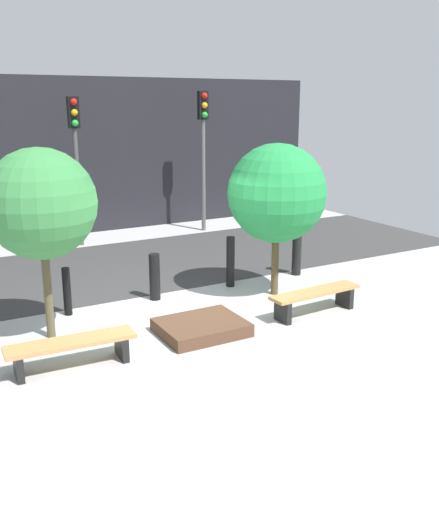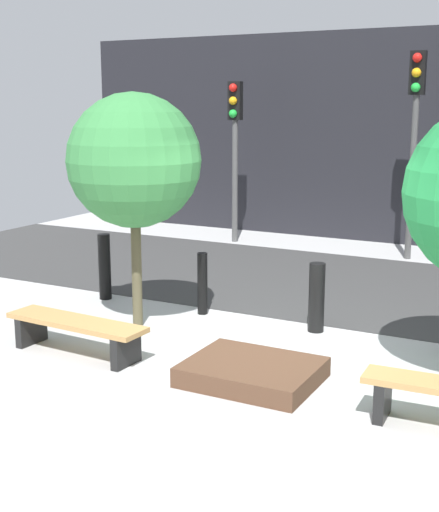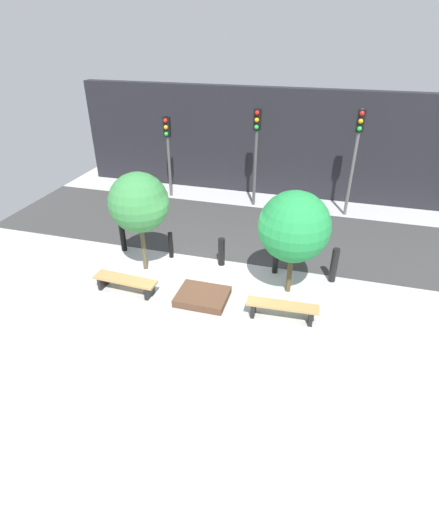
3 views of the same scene
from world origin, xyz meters
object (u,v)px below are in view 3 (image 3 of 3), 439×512
tree_behind_right_bench (294,227)px  traffic_light_mid_west (256,141)px  bollard_far_right (334,265)px  planter_bed (202,297)px  bollard_center (221,252)px  bench_right (282,308)px  bollard_far_left (123,237)px  bollard_right (276,257)px  tree_behind_left_bench (139,203)px  bollard_left (171,245)px  traffic_light_mid_east (356,145)px  traffic_light_west (168,143)px  bench_left (126,282)px

tree_behind_right_bench → traffic_light_mid_west: 6.28m
bollard_far_right → traffic_light_mid_west: traffic_light_mid_west is taller
planter_bed → tree_behind_right_bench: bearing=26.0°
bollard_center → bollard_far_right: (3.38, 0.00, 0.08)m
bench_right → planter_bed: 2.22m
bollard_far_left → bollard_right: bearing=0.0°
tree_behind_left_bench → bollard_left: tree_behind_left_bench is taller
bench_right → traffic_light_mid_east: traffic_light_mid_east is taller
tree_behind_left_bench → tree_behind_right_bench: (4.40, -0.00, -0.17)m
bollard_left → bollard_right: (3.38, 0.00, 0.09)m
bollard_left → traffic_light_mid_east: 7.69m
bench_right → tree_behind_right_bench: 2.12m
bollard_far_left → bollard_left: bearing=0.0°
tree_behind_left_bench → tree_behind_right_bench: bearing=-0.0°
bollard_far_right → traffic_light_mid_west: 6.38m
tree_behind_right_bench → traffic_light_west: 8.31m
traffic_light_west → traffic_light_mid_west: 3.71m
bollard_far_left → bollard_right: size_ratio=0.95×
tree_behind_right_bench → bollard_right: tree_behind_right_bench is taller
traffic_light_mid_east → bench_right: bearing=-101.9°
tree_behind_left_bench → traffic_light_mid_west: traffic_light_mid_west is taller
bollard_far_right → traffic_light_mid_west: bearing=124.1°
bollard_center → bollard_far_right: bearing=0.0°
bench_left → bench_right: (4.40, 0.00, 0.01)m
bench_left → bollard_far_right: (5.58, 2.14, 0.23)m
bollard_far_right → traffic_light_west: 8.84m
bollard_left → traffic_light_mid_east: (5.38, 4.99, 2.31)m
planter_bed → traffic_light_mid_east: bearing=61.9°
bench_left → bollard_left: bearing=79.6°
bollard_right → bollard_center: bearing=180.0°
planter_bed → tree_behind_left_bench: tree_behind_left_bench is taller
planter_bed → tree_behind_left_bench: 3.21m
bollard_right → traffic_light_west: bearing=137.2°
planter_bed → bollard_far_left: size_ratio=1.37×
tree_behind_right_bench → bollard_left: size_ratio=3.39×
traffic_light_west → traffic_light_mid_east: traffic_light_mid_east is taller
bench_right → bollard_far_right: (1.18, 2.14, 0.21)m
tree_behind_left_bench → planter_bed: bearing=-26.0°
bench_right → bollard_far_right: bearing=58.2°
bollard_left → bench_left: bearing=-103.4°
bollard_left → bollard_far_right: 5.07m
bollard_far_right → bollard_far_left: bearing=180.0°
bench_left → bollard_right: 4.44m
tree_behind_left_bench → traffic_light_mid_east: 8.32m
bollard_center → traffic_light_mid_west: size_ratio=0.24×
planter_bed → traffic_light_mid_west: traffic_light_mid_west is taller
bench_left → bollard_left: size_ratio=2.11×
planter_bed → tree_behind_left_bench: bearing=154.0°
bollard_center → bollard_far_right: bollard_far_right is taller
planter_bed → bollard_center: 1.97m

